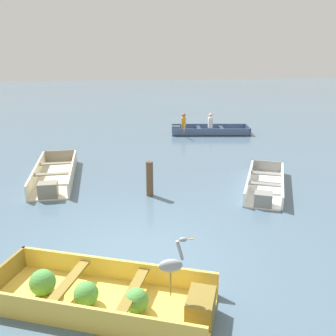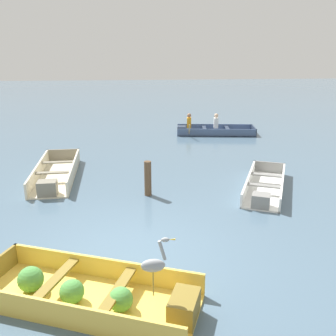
{
  "view_description": "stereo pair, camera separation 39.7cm",
  "coord_description": "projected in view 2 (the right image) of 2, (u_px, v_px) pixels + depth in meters",
  "views": [
    {
      "loc": [
        -0.21,
        -5.99,
        3.57
      ],
      "look_at": [
        1.11,
        4.0,
        0.35
      ],
      "focal_mm": 40.0,
      "sensor_mm": 36.0,
      "label": 1
    },
    {
      "loc": [
        0.18,
        -6.03,
        3.57
      ],
      "look_at": [
        1.11,
        4.0,
        0.35
      ],
      "focal_mm": 40.0,
      "sensor_mm": 36.0,
      "label": 2
    }
  ],
  "objects": [
    {
      "name": "mooring_post",
      "position": [
        148.0,
        178.0,
        9.43
      ],
      "size": [
        0.18,
        0.18,
        0.9
      ],
      "primitive_type": "cylinder",
      "color": "brown",
      "rests_on": "ground"
    },
    {
      "name": "skiff_cream_mid_moored",
      "position": [
        56.0,
        174.0,
        10.68
      ],
      "size": [
        1.19,
        3.37,
        0.41
      ],
      "color": "beige",
      "rests_on": "ground"
    },
    {
      "name": "dinghy_yellow_foreground",
      "position": [
        89.0,
        294.0,
        5.46
      ],
      "size": [
        3.52,
        2.32,
        0.43
      ],
      "color": "#E5BC47",
      "rests_on": "ground"
    },
    {
      "name": "rowboat_slate_blue_with_crew",
      "position": [
        211.0,
        130.0,
        16.41
      ],
      "size": [
        3.49,
        2.39,
        0.89
      ],
      "color": "#475B7F",
      "rests_on": "ground"
    },
    {
      "name": "ground_plane",
      "position": [
        127.0,
        255.0,
        6.79
      ],
      "size": [
        80.0,
        80.0,
        0.0
      ],
      "primitive_type": "plane",
      "color": "slate"
    },
    {
      "name": "skiff_white_near_moored",
      "position": [
        265.0,
        187.0,
        9.77
      ],
      "size": [
        2.0,
        3.04,
        0.35
      ],
      "color": "white",
      "rests_on": "ground"
    },
    {
      "name": "heron_on_dinghy",
      "position": [
        154.0,
        264.0,
        4.87
      ],
      "size": [
        0.45,
        0.14,
        0.84
      ],
      "color": "olive",
      "rests_on": "dinghy_yellow_foreground"
    }
  ]
}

